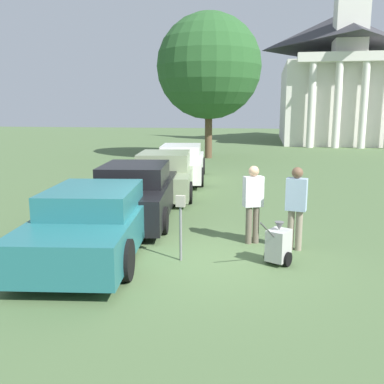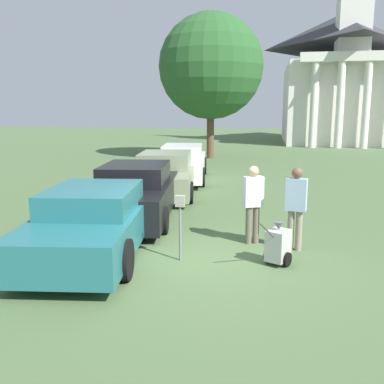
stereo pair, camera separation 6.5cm
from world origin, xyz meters
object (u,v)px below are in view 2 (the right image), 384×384
at_px(equipment_cart, 278,245).
at_px(church, 340,74).
at_px(parked_car_black, 137,192).
at_px(parked_car_teal, 96,220).
at_px(parking_meter, 180,215).
at_px(parked_car_white, 183,163).
at_px(person_worker, 253,200).
at_px(parked_car_sage, 166,174).
at_px(person_supervisor, 296,203).

bearing_deg(equipment_cart, church, 107.45).
relative_size(parked_car_black, church, 0.24).
relative_size(parked_car_teal, equipment_cart, 5.50).
bearing_deg(parking_meter, church, 76.92).
distance_m(parked_car_white, person_worker, 8.89).
relative_size(person_worker, equipment_cart, 1.74).
xyz_separation_m(parked_car_black, parked_car_sage, (0.00, 3.44, -0.01)).
height_order(parked_car_black, church, church).
xyz_separation_m(parking_meter, church, (7.84, 33.75, 5.14)).
relative_size(parked_car_sage, equipment_cart, 5.48).
bearing_deg(parked_car_white, equipment_cart, -75.68).
height_order(parking_meter, church, church).
xyz_separation_m(parked_car_white, equipment_cart, (3.76, -9.53, -0.32)).
distance_m(parked_car_black, parked_car_sage, 3.44).
xyz_separation_m(parked_car_sage, church, (9.71, 27.14, 5.37)).
relative_size(parked_car_sage, person_supervisor, 3.08).
height_order(person_worker, person_supervisor, person_supervisor).
xyz_separation_m(parked_car_white, church, (9.71, 24.12, 5.35)).
xyz_separation_m(parked_car_white, parking_meter, (1.87, -9.63, 0.21)).
height_order(parked_car_sage, parking_meter, parked_car_sage).
bearing_deg(parking_meter, parked_car_teal, 170.22).
height_order(parked_car_white, person_supervisor, person_supervisor).
relative_size(parked_car_black, person_worker, 3.08).
distance_m(parked_car_white, church, 26.54).
relative_size(parked_car_sage, person_worker, 3.14).
distance_m(parked_car_teal, equipment_cart, 3.78).
bearing_deg(parked_car_black, parked_car_sage, 82.78).
distance_m(parked_car_sage, equipment_cart, 7.52).
distance_m(parked_car_sage, parking_meter, 6.88).
bearing_deg(parked_car_black, church, 65.17).
height_order(parked_car_teal, church, church).
height_order(parking_meter, equipment_cart, parking_meter).
bearing_deg(person_supervisor, parked_car_black, -14.21).
relative_size(parked_car_white, person_worker, 3.09).
bearing_deg(equipment_cart, parked_car_sage, 147.49).
height_order(parking_meter, person_worker, person_worker).
height_order(parked_car_white, parking_meter, parked_car_white).
distance_m(parked_car_teal, church, 35.23).
distance_m(parked_car_white, parking_meter, 9.82).
bearing_deg(equipment_cart, person_supervisor, 96.58).
height_order(person_worker, equipment_cart, person_worker).
distance_m(parking_meter, person_worker, 1.92).
height_order(person_worker, church, church).
distance_m(parked_car_white, person_supervisor, 9.52).
bearing_deg(parked_car_sage, parked_car_white, 82.80).
height_order(parking_meter, person_supervisor, person_supervisor).
bearing_deg(parked_car_sage, parked_car_black, -97.22).
bearing_deg(parked_car_sage, person_supervisor, -60.64).
bearing_deg(parking_meter, parked_car_white, 100.99).
height_order(parked_car_sage, parked_car_white, parked_car_white).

